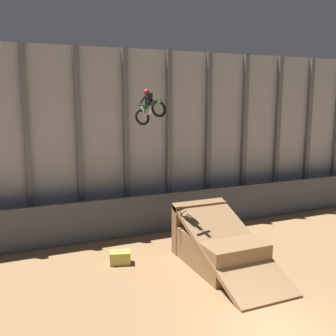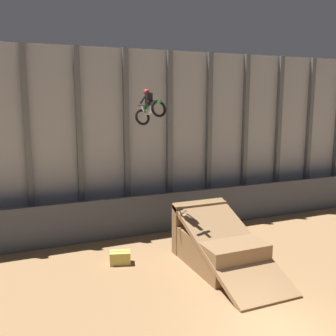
# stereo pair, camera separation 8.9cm
# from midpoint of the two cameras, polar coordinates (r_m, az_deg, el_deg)

# --- Properties ---
(ground_plane) EXTENTS (60.00, 60.00, 0.00)m
(ground_plane) POSITION_cam_midpoint_polar(r_m,az_deg,el_deg) (13.76, 15.59, -21.89)
(ground_plane) COLOR #9E754C
(arena_back_wall) EXTENTS (32.00, 0.40, 9.83)m
(arena_back_wall) POSITION_cam_midpoint_polar(r_m,az_deg,el_deg) (21.99, -2.87, 4.04)
(arena_back_wall) COLOR #A3A8B2
(arena_back_wall) RESTS_ON ground_plane
(lower_barrier) EXTENTS (31.36, 0.20, 2.14)m
(lower_barrier) POSITION_cam_midpoint_polar(r_m,az_deg,el_deg) (21.44, -1.46, -6.60)
(lower_barrier) COLOR #474C56
(lower_barrier) RESTS_ON ground_plane
(dirt_ramp) EXTENTS (2.67, 5.92, 2.52)m
(dirt_ramp) POSITION_cam_midpoint_polar(r_m,az_deg,el_deg) (17.78, 7.26, -11.02)
(dirt_ramp) COLOR #966F48
(dirt_ramp) RESTS_ON ground_plane
(rider_bike_solo) EXTENTS (1.03, 1.76, 1.62)m
(rider_bike_solo) POSITION_cam_midpoint_polar(r_m,az_deg,el_deg) (17.16, -2.55, 8.72)
(rider_bike_solo) COLOR black
(hay_bale_trackside) EXTENTS (1.03, 0.83, 0.57)m
(hay_bale_trackside) POSITION_cam_midpoint_polar(r_m,az_deg,el_deg) (17.91, -6.82, -12.78)
(hay_bale_trackside) COLOR #CCB751
(hay_bale_trackside) RESTS_ON ground_plane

